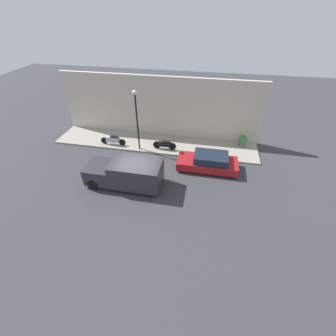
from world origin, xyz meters
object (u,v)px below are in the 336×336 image
parked_car (208,162)px  motorcycle_black (165,145)px  streetlamp (136,113)px  potted_plant (243,140)px  scooter_silver (113,140)px  delivery_van (125,173)px

parked_car → motorcycle_black: 4.04m
parked_car → streetlamp: size_ratio=0.90×
streetlamp → parked_car: bearing=-104.9°
motorcycle_black → potted_plant: 6.48m
scooter_silver → streetlamp: size_ratio=0.45×
motorcycle_black → scooter_silver: size_ratio=0.88×
scooter_silver → streetlamp: streetlamp is taller
parked_car → streetlamp: streetlamp is taller
scooter_silver → streetlamp: bearing=-96.2°
parked_car → scooter_silver: size_ratio=2.00×
motorcycle_black → scooter_silver: (-0.10, 4.38, 0.03)m
delivery_van → streetlamp: size_ratio=1.04×
motorcycle_black → potted_plant: potted_plant is taller
delivery_van → potted_plant: bearing=-51.5°
motorcycle_black → streetlamp: 3.42m
delivery_van → potted_plant: (6.29, -7.91, -0.28)m
streetlamp → motorcycle_black: bearing=-80.0°
motorcycle_black → delivery_van: bearing=160.1°
delivery_van → parked_car: bearing=-62.4°
motorcycle_black → parked_car: bearing=-117.2°
delivery_van → scooter_silver: bearing=31.2°
parked_car → delivery_van: 5.94m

